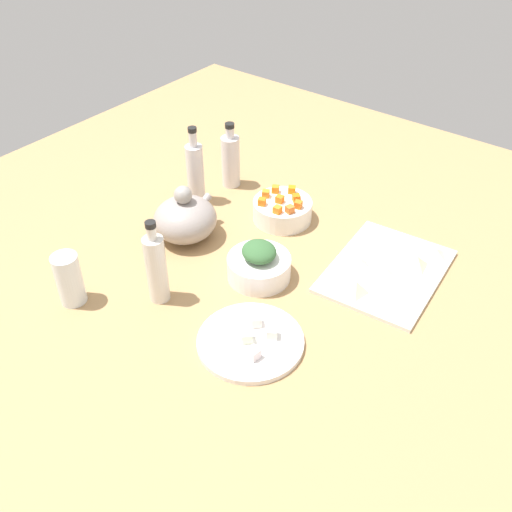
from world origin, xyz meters
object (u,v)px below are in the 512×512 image
(bowl_carrots, at_px, (282,210))
(bottle_1, at_px, (231,160))
(bottle_2, at_px, (195,172))
(cutting_board, at_px, (386,271))
(bottle_0, at_px, (156,267))
(plate_tofu, at_px, (250,341))
(drinking_glass_0, at_px, (69,279))
(teapot, at_px, (185,218))
(bowl_greens, at_px, (259,268))

(bowl_carrots, xyz_separation_m, bottle_1, (0.05, 0.21, 0.05))
(bottle_2, bearing_deg, bottle_1, -9.99)
(cutting_board, height_order, bottle_0, bottle_0)
(cutting_board, height_order, bottle_2, bottle_2)
(plate_tofu, relative_size, bottle_1, 1.16)
(bottle_1, height_order, drinking_glass_0, bottle_1)
(cutting_board, bearing_deg, teapot, 111.16)
(bottle_0, relative_size, drinking_glass_0, 1.68)
(bowl_greens, height_order, bowl_carrots, same)
(cutting_board, distance_m, bottle_2, 0.56)
(bowl_greens, relative_size, bottle_1, 0.77)
(bottle_0, bearing_deg, bottle_1, 21.23)
(bowl_carrots, xyz_separation_m, teapot, (-0.21, 0.14, 0.03))
(bottle_2, bearing_deg, bottle_0, -149.59)
(drinking_glass_0, bearing_deg, bottle_1, 3.62)
(cutting_board, bearing_deg, bottle_1, 81.10)
(cutting_board, xyz_separation_m, teapot, (-0.18, 0.46, 0.05))
(plate_tofu, bearing_deg, teapot, 61.73)
(bowl_greens, bearing_deg, drinking_glass_0, 138.68)
(bottle_0, distance_m, drinking_glass_0, 0.19)
(teapot, height_order, drinking_glass_0, teapot)
(bowl_carrots, bearing_deg, bottle_1, 76.09)
(bowl_greens, bearing_deg, bottle_0, 145.57)
(bottle_1, distance_m, drinking_glass_0, 0.58)
(bowl_carrots, height_order, bottle_2, bottle_2)
(cutting_board, bearing_deg, bowl_greens, 130.52)
(bottle_2, bearing_deg, teapot, -146.65)
(bottle_1, bearing_deg, teapot, -164.66)
(bottle_2, xyz_separation_m, drinking_glass_0, (-0.46, -0.06, -0.03))
(bottle_2, relative_size, drinking_glass_0, 1.78)
(plate_tofu, distance_m, drinking_glass_0, 0.41)
(bowl_carrots, xyz_separation_m, bottle_0, (-0.41, 0.04, 0.06))
(plate_tofu, height_order, teapot, teapot)
(bottle_0, height_order, drinking_glass_0, bottle_0)
(drinking_glass_0, bearing_deg, bottle_0, -49.74)
(bottle_2, bearing_deg, drinking_glass_0, -172.85)
(teapot, height_order, bottle_2, bottle_2)
(teapot, xyz_separation_m, bottle_0, (-0.20, -0.11, 0.03))
(bottle_0, bearing_deg, drinking_glass_0, 130.26)
(plate_tofu, height_order, bottle_2, bottle_2)
(bowl_greens, distance_m, bottle_1, 0.41)
(plate_tofu, height_order, drinking_glass_0, drinking_glass_0)
(bowl_greens, xyz_separation_m, bottle_0, (-0.19, 0.13, 0.06))
(bowl_greens, relative_size, bottle_0, 0.71)
(teapot, relative_size, bottle_0, 0.86)
(cutting_board, distance_m, bottle_0, 0.52)
(bowl_carrots, bearing_deg, bottle_2, 105.80)
(plate_tofu, bearing_deg, bottle_2, 53.35)
(cutting_board, relative_size, drinking_glass_0, 2.59)
(cutting_board, bearing_deg, bottle_0, 137.09)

